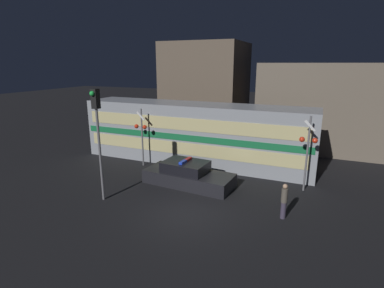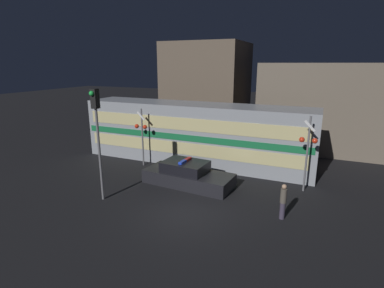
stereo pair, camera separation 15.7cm
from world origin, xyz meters
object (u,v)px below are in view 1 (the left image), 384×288
at_px(pedestrian, 284,201).
at_px(crossing_signal_near, 308,147).
at_px(train, 195,133).
at_px(police_car, 188,175).
at_px(traffic_light_corner, 97,123).

xyz_separation_m(pedestrian, crossing_signal_near, (0.66, 3.42, 1.62)).
relative_size(train, police_car, 3.04).
distance_m(crossing_signal_near, traffic_light_corner, 10.46).
relative_size(crossing_signal_near, traffic_light_corner, 0.74).
distance_m(train, police_car, 4.33).
distance_m(pedestrian, traffic_light_corner, 9.09).
bearing_deg(train, traffic_light_corner, -104.31).
relative_size(train, traffic_light_corner, 2.85).
bearing_deg(pedestrian, train, 138.80).
height_order(police_car, pedestrian, pedestrian).
bearing_deg(police_car, train, 111.81).
xyz_separation_m(crossing_signal_near, traffic_light_corner, (-9.08, -4.99, 1.41)).
xyz_separation_m(police_car, crossing_signal_near, (6.00, 1.57, 1.91)).
bearing_deg(crossing_signal_near, train, 162.17).
xyz_separation_m(train, traffic_light_corner, (-1.87, -7.32, 1.87)).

